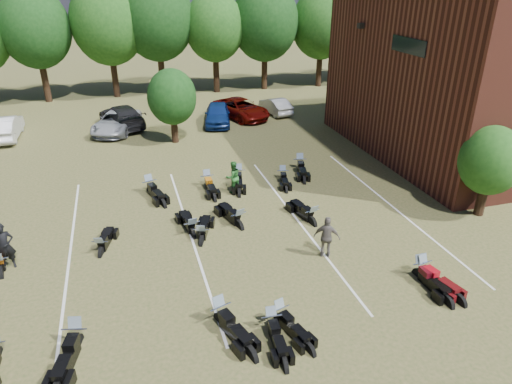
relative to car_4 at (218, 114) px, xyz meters
name	(u,v)px	position (x,y,z in m)	size (l,w,h in m)	color
ground	(277,261)	(-1.66, -18.70, -0.79)	(160.00, 160.00, 0.00)	brown
car_1	(5,127)	(-14.79, 0.87, 0.01)	(1.69, 4.86, 1.60)	silver
car_2	(116,122)	(-7.39, 0.23, -0.06)	(2.41, 5.23, 1.45)	#9B9EA4
car_3	(122,116)	(-6.97, 1.40, 0.01)	(2.23, 5.49, 1.59)	black
car_4	(218,114)	(0.00, 0.00, 0.00)	(1.86, 4.62, 1.58)	navy
car_5	(275,106)	(5.12, 1.46, -0.15)	(1.35, 3.87, 1.28)	#B2B1AD
car_6	(241,109)	(2.10, 1.06, -0.04)	(2.47, 5.35, 1.49)	#590905
car_7	(356,101)	(12.00, 0.71, -0.09)	(1.97, 4.84, 1.40)	#323136
person_black	(5,246)	(-11.83, -16.05, 0.18)	(0.70, 0.46, 1.93)	black
person_green	(233,177)	(-1.79, -11.96, 0.07)	(0.84, 0.65, 1.72)	#256426
person_grey	(327,237)	(0.35, -18.88, 0.11)	(1.05, 0.44, 1.79)	#5F5852
motorcycle_0	(78,346)	(-9.08, -21.26, -0.79)	(0.80, 2.52, 1.41)	black
motorcycle_2	(221,323)	(-4.60, -21.51, -0.79)	(0.79, 2.48, 1.38)	black
motorcycle_3	(280,322)	(-2.72, -22.05, -0.79)	(0.68, 2.14, 1.19)	black
motorcycle_4	(271,330)	(-3.12, -22.33, -0.79)	(0.69, 2.16, 1.21)	black
motorcycle_5	(418,277)	(3.14, -21.20, -0.79)	(0.74, 2.32, 1.30)	black
motorcycle_6	(422,277)	(3.25, -21.25, -0.79)	(0.75, 2.37, 1.32)	#490A0D
motorcycle_8	(2,274)	(-12.08, -16.49, -0.79)	(0.78, 2.44, 1.36)	black
motorcycle_9	(102,254)	(-8.41, -16.13, -0.79)	(0.69, 2.15, 1.20)	black
motorcycle_10	(202,243)	(-4.30, -16.43, -0.79)	(0.74, 2.31, 1.29)	black
motorcycle_11	(193,236)	(-4.58, -15.75, -0.79)	(0.74, 2.32, 1.29)	black
motorcycle_12	(239,227)	(-2.45, -15.63, -0.79)	(0.79, 2.47, 1.38)	black
motorcycle_13	(312,224)	(0.85, -16.27, -0.79)	(0.78, 2.43, 1.36)	black
motorcycle_16	(151,193)	(-5.99, -10.81, -0.79)	(0.79, 2.47, 1.38)	black
motorcycle_17	(208,186)	(-2.96, -10.90, -0.79)	(0.75, 2.34, 1.31)	black
motorcycle_18	(239,181)	(-1.18, -10.71, -0.79)	(0.78, 2.45, 1.36)	black
motorcycle_19	(300,170)	(2.66, -10.16, -0.79)	(0.78, 2.45, 1.37)	black
motorcycle_20	(283,180)	(1.21, -11.25, -0.79)	(0.66, 2.07, 1.16)	black
tree_line	(161,24)	(-2.66, 10.30, 5.52)	(56.00, 6.00, 9.79)	black
young_tree_near_building	(491,161)	(8.84, -17.70, 1.96)	(2.80, 2.80, 4.16)	black
young_tree_midfield	(172,97)	(-3.66, -3.20, 2.30)	(3.20, 3.20, 4.70)	black
parking_lines	(191,235)	(-4.66, -15.70, -0.78)	(20.10, 14.00, 0.01)	silver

